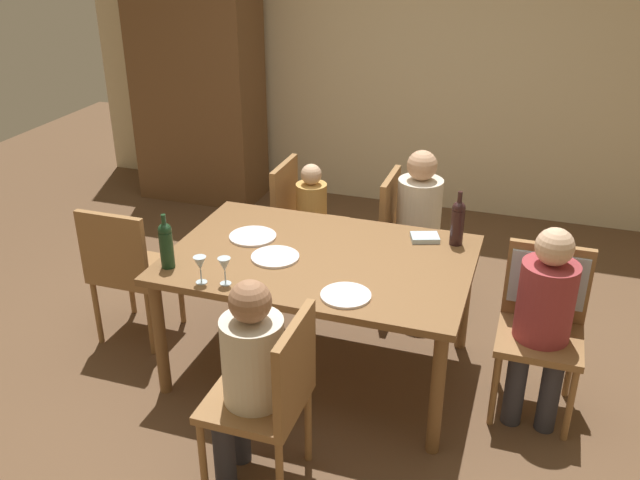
{
  "coord_description": "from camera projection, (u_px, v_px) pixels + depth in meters",
  "views": [
    {
      "loc": [
        1.09,
        -3.26,
        2.51
      ],
      "look_at": [
        0.0,
        0.0,
        0.85
      ],
      "focal_mm": 38.79,
      "sensor_mm": 36.0,
      "label": 1
    }
  ],
  "objects": [
    {
      "name": "chair_right_end",
      "position": [
        544.0,
        306.0,
        3.68
      ],
      "size": [
        0.44,
        0.46,
        0.92
      ],
      "rotation": [
        0.0,
        0.0,
        3.14
      ],
      "color": "olive",
      "rests_on": "ground_plane"
    },
    {
      "name": "dinner_plate_guest_left",
      "position": [
        253.0,
        236.0,
        4.07
      ],
      "size": [
        0.28,
        0.28,
        0.01
      ],
      "primitive_type": "cylinder",
      "color": "white",
      "rests_on": "dining_table"
    },
    {
      "name": "dining_table",
      "position": [
        320.0,
        269.0,
        3.89
      ],
      "size": [
        1.68,
        1.12,
        0.75
      ],
      "color": "brown",
      "rests_on": "ground_plane"
    },
    {
      "name": "folded_napkin",
      "position": [
        425.0,
        238.0,
        4.04
      ],
      "size": [
        0.19,
        0.17,
        0.03
      ],
      "primitive_type": "cube",
      "rotation": [
        0.0,
        0.0,
        0.34
      ],
      "color": "#ADC6D6",
      "rests_on": "dining_table"
    },
    {
      "name": "chair_left_end",
      "position": [
        127.0,
        265.0,
        4.23
      ],
      "size": [
        0.44,
        0.44,
        0.92
      ],
      "color": "olive",
      "rests_on": "ground_plane"
    },
    {
      "name": "dinner_plate_host",
      "position": [
        275.0,
        257.0,
        3.83
      ],
      "size": [
        0.27,
        0.27,
        0.01
      ],
      "primitive_type": "cylinder",
      "color": "white",
      "rests_on": "dining_table"
    },
    {
      "name": "ground_plane",
      "position": [
        320.0,
        367.0,
        4.18
      ],
      "size": [
        10.0,
        10.0,
        0.0
      ],
      "primitive_type": "plane",
      "color": "brown"
    },
    {
      "name": "wine_glass_near_left",
      "position": [
        224.0,
        266.0,
        3.53
      ],
      "size": [
        0.07,
        0.07,
        0.15
      ],
      "color": "silver",
      "rests_on": "dining_table"
    },
    {
      "name": "person_child_small",
      "position": [
        315.0,
        215.0,
        4.85
      ],
      "size": [
        0.25,
        0.22,
        0.94
      ],
      "rotation": [
        0.0,
        0.0,
        -1.57
      ],
      "color": "#33333D",
      "rests_on": "ground_plane"
    },
    {
      "name": "wine_bottle_dark_red",
      "position": [
        166.0,
        244.0,
        3.68
      ],
      "size": [
        0.07,
        0.07,
        0.31
      ],
      "color": "#19381E",
      "rests_on": "dining_table"
    },
    {
      "name": "rear_room_partition",
      "position": [
        421.0,
        56.0,
        5.96
      ],
      "size": [
        6.4,
        0.12,
        2.7
      ],
      "primitive_type": "cube",
      "color": "beige",
      "rests_on": "ground_plane"
    },
    {
      "name": "person_man_guest",
      "position": [
        544.0,
        312.0,
        3.54
      ],
      "size": [
        0.29,
        0.33,
        1.1
      ],
      "rotation": [
        0.0,
        0.0,
        3.14
      ],
      "color": "#33333D",
      "rests_on": "ground_plane"
    },
    {
      "name": "wine_bottle_tall_green",
      "position": [
        458.0,
        221.0,
        3.94
      ],
      "size": [
        0.08,
        0.08,
        0.32
      ],
      "color": "black",
      "rests_on": "dining_table"
    },
    {
      "name": "armoire_cabinet",
      "position": [
        198.0,
        81.0,
        6.24
      ],
      "size": [
        1.18,
        0.62,
        2.18
      ],
      "color": "brown",
      "rests_on": "ground_plane"
    },
    {
      "name": "chair_near",
      "position": [
        272.0,
        392.0,
        3.12
      ],
      "size": [
        0.44,
        0.44,
        0.92
      ],
      "rotation": [
        0.0,
        0.0,
        1.57
      ],
      "color": "olive",
      "rests_on": "ground_plane"
    },
    {
      "name": "chair_far_right",
      "position": [
        405.0,
        231.0,
        4.67
      ],
      "size": [
        0.44,
        0.44,
        0.92
      ],
      "rotation": [
        0.0,
        0.0,
        -1.57
      ],
      "color": "olive",
      "rests_on": "ground_plane"
    },
    {
      "name": "chair_far_left",
      "position": [
        300.0,
        217.0,
        4.89
      ],
      "size": [
        0.44,
        0.44,
        0.92
      ],
      "rotation": [
        0.0,
        0.0,
        -1.57
      ],
      "color": "olive",
      "rests_on": "ground_plane"
    },
    {
      "name": "person_man_bearded",
      "position": [
        248.0,
        369.0,
        3.11
      ],
      "size": [
        0.33,
        0.29,
        1.09
      ],
      "rotation": [
        0.0,
        0.0,
        1.57
      ],
      "color": "#33333D",
      "rests_on": "ground_plane"
    },
    {
      "name": "dinner_plate_guest_right",
      "position": [
        346.0,
        295.0,
        3.45
      ],
      "size": [
        0.26,
        0.26,
        0.01
      ],
      "primitive_type": "cylinder",
      "color": "white",
      "rests_on": "dining_table"
    },
    {
      "name": "person_woman_host",
      "position": [
        422.0,
        218.0,
        4.59
      ],
      "size": [
        0.34,
        0.3,
        1.11
      ],
      "rotation": [
        0.0,
        0.0,
        -1.57
      ],
      "color": "#33333D",
      "rests_on": "ground_plane"
    },
    {
      "name": "wine_glass_centre",
      "position": [
        200.0,
        264.0,
        3.54
      ],
      "size": [
        0.07,
        0.07,
        0.15
      ],
      "color": "silver",
      "rests_on": "dining_table"
    }
  ]
}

